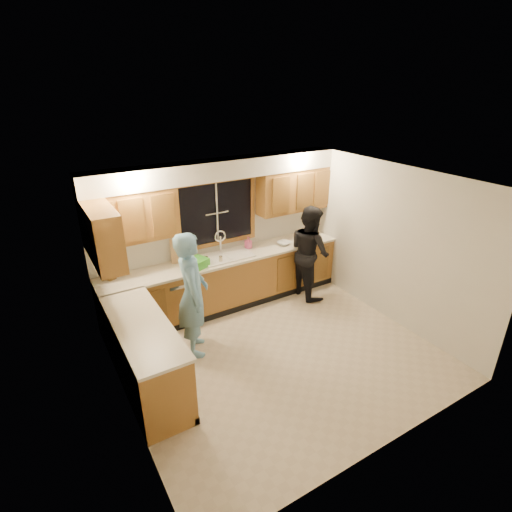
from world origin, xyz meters
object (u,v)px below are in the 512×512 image
Objects in this scene: sink at (226,260)px; dishwasher at (180,297)px; knife_block at (110,273)px; man at (193,295)px; soap_bottle at (248,243)px; stove at (159,383)px; dish_crate at (197,263)px; bowl at (284,243)px; woman at (310,252)px.

sink reaches higher than dishwasher.
dishwasher is 1.16m from knife_block.
soap_bottle is at bearing -37.54° from man.
stove reaches higher than dishwasher.
dishwasher is at bearing 10.18° from man.
sink is at bearing -29.49° from man.
man reaches higher than dish_crate.
stove is 3.94× the size of bowl.
knife_block is 2.32m from soap_bottle.
knife_block is (-3.26, 0.56, 0.19)m from woman.
stove is 3.06m from soap_bottle.
woman is 1.10m from soap_bottle.
man is 8.79× the size of soap_bottle.
sink is 1.50m from woman.
knife_block is (-0.02, 1.97, 0.57)m from stove.
stove is at bearing -149.02° from bowl.
man is at bearing -158.61° from bowl.
dish_crate is 1.09m from soap_bottle.
sink is 4.14× the size of knife_block.
man is 0.87m from dish_crate.
stove is 0.49× the size of man.
bowl is (1.69, 0.06, -0.04)m from dish_crate.
dish_crate is (1.26, -0.27, -0.04)m from knife_block.
man is at bearing -97.82° from dishwasher.
dish_crate is (0.29, -0.11, 0.58)m from dishwasher.
knife_block is (-1.82, 0.14, 0.16)m from sink.
knife_block reaches higher than dish_crate.
bowl is (-0.31, 0.34, 0.11)m from woman.
sink is 0.47× the size of man.
sink reaches higher than stove.
sink is 0.59m from dish_crate.
stove is 2.17m from dish_crate.
knife_block is 1.00× the size of soap_bottle.
dishwasher is 2.82× the size of dish_crate.
dishwasher is 0.49× the size of woman.
dishwasher is 0.65m from dish_crate.
man reaches higher than knife_block.
sink is 1.32m from man.
man is at bearing -145.54° from soap_bottle.
dishwasher is at bearing 159.03° from dish_crate.
dish_crate is at bearing -10.08° from man.
man is (-0.12, -0.87, 0.50)m from dishwasher.
soap_bottle is at bearing 12.92° from dish_crate.
soap_bottle reaches higher than dishwasher.
soap_bottle is (1.06, 0.24, 0.04)m from dish_crate.
stove is 4.33× the size of knife_block.
bowl is (0.63, -0.19, -0.08)m from soap_bottle.
soap_bottle is at bearing 64.90° from woman.
woman is 3.31m from knife_block.
dish_crate is (0.41, 0.76, 0.07)m from man.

